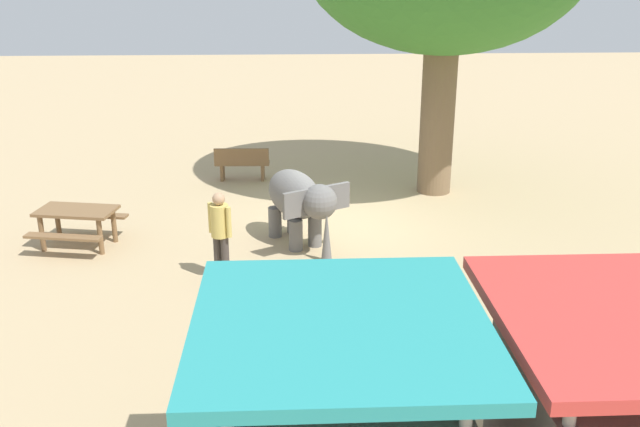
% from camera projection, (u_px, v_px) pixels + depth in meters
% --- Properties ---
extents(ground_plane, '(60.00, 60.00, 0.00)m').
position_uv_depth(ground_plane, '(340.00, 226.00, 14.94)').
color(ground_plane, tan).
extents(elephant, '(1.80, 2.07, 1.48)m').
position_uv_depth(elephant, '(300.00, 200.00, 13.65)').
color(elephant, slate).
rests_on(elephant, ground_plane).
extents(person_handler, '(0.43, 0.34, 1.62)m').
position_uv_depth(person_handler, '(220.00, 229.00, 12.13)').
color(person_handler, '#3F3833').
rests_on(person_handler, ground_plane).
extents(wooden_bench, '(1.41, 0.44, 0.88)m').
position_uv_depth(wooden_bench, '(242.00, 163.00, 17.93)').
color(wooden_bench, brown).
rests_on(wooden_bench, ground_plane).
extents(picnic_table_near, '(1.74, 1.73, 0.78)m').
position_uv_depth(picnic_table_near, '(77.00, 219.00, 13.69)').
color(picnic_table_near, brown).
rests_on(picnic_table_near, ground_plane).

